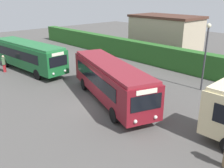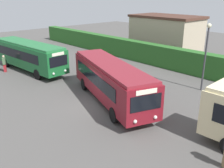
{
  "view_description": "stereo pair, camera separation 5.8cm",
  "coord_description": "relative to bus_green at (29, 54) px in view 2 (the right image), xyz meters",
  "views": [
    {
      "loc": [
        13.37,
        -10.42,
        7.69
      ],
      "look_at": [
        0.41,
        1.49,
        1.38
      ],
      "focal_mm": 40.64,
      "sensor_mm": 36.0,
      "label": 1
    },
    {
      "loc": [
        13.41,
        -10.38,
        7.69
      ],
      "look_at": [
        0.41,
        1.49,
        1.38
      ],
      "focal_mm": 40.64,
      "sensor_mm": 36.0,
      "label": 2
    }
  ],
  "objects": [
    {
      "name": "hedge_row",
      "position": [
        11.37,
        11.6,
        -0.58
      ],
      "size": [
        53.73,
        1.24,
        2.3
      ],
      "primitive_type": "cube",
      "color": "#296025",
      "rests_on": "ground_plane"
    },
    {
      "name": "person_left",
      "position": [
        -1.31,
        -2.13,
        -0.8
      ],
      "size": [
        0.5,
        0.44,
        1.75
      ],
      "rotation": [
        0.0,
        0.0,
        1.05
      ],
      "color": "maroon",
      "rests_on": "ground_plane"
    },
    {
      "name": "depot_building",
      "position": [
        4.84,
        16.76,
        0.8
      ],
      "size": [
        8.86,
        5.27,
        5.04
      ],
      "color": "tan",
      "rests_on": "ground_plane"
    },
    {
      "name": "ground_plane",
      "position": [
        11.37,
        -0.56,
        -1.73
      ],
      "size": [
        83.46,
        83.46,
        0.0
      ],
      "primitive_type": "plane",
      "color": "#514F4C"
    },
    {
      "name": "bus_green",
      "position": [
        0.0,
        0.0,
        0.0
      ],
      "size": [
        10.66,
        3.18,
        2.97
      ],
      "rotation": [
        0.0,
        0.0,
        0.08
      ],
      "color": "#19602D",
      "rests_on": "ground_plane"
    },
    {
      "name": "bus_maroon",
      "position": [
        11.72,
        0.85,
        -0.0
      ],
      "size": [
        10.31,
        5.57,
        2.97
      ],
      "rotation": [
        0.0,
        0.0,
        -0.33
      ],
      "color": "maroon",
      "rests_on": "ground_plane"
    },
    {
      "name": "lamppost",
      "position": [
        15.12,
        8.06,
        1.72
      ],
      "size": [
        0.36,
        0.36,
        5.51
      ],
      "color": "#38383D",
      "rests_on": "ground_plane"
    }
  ]
}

